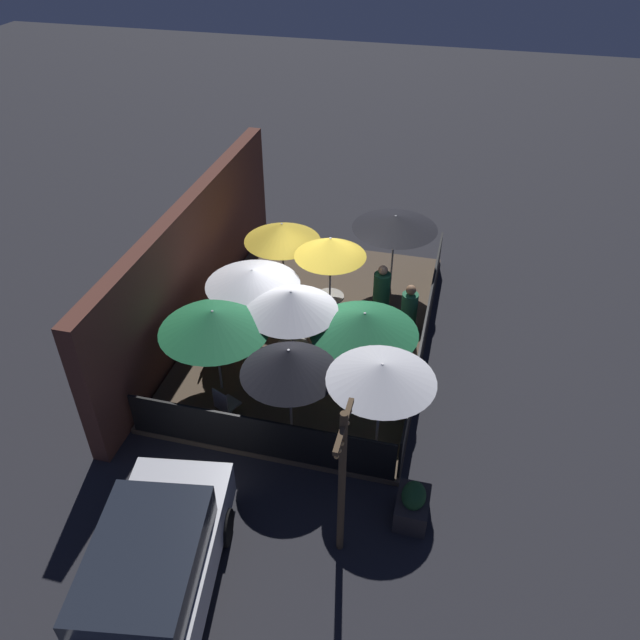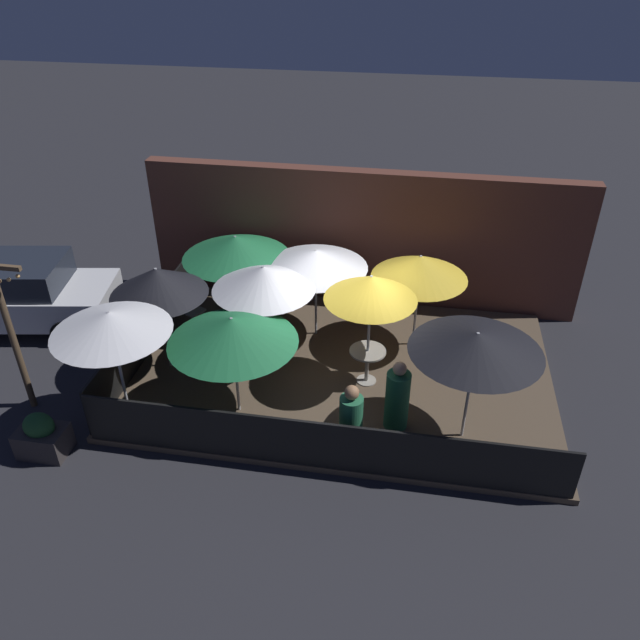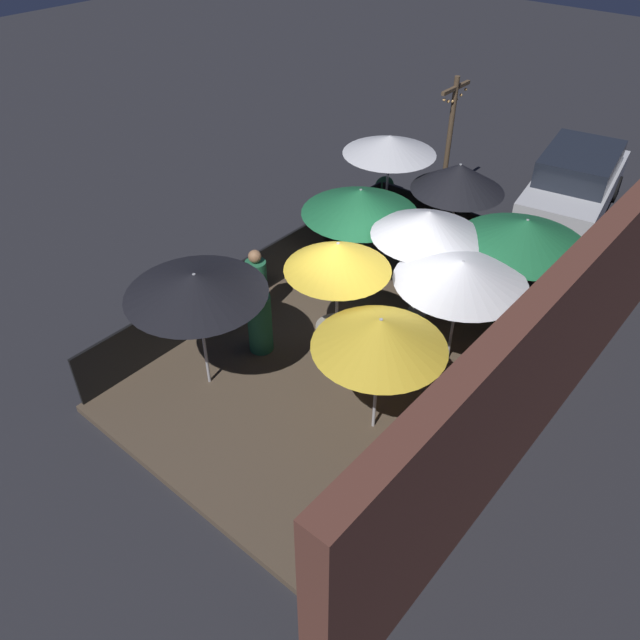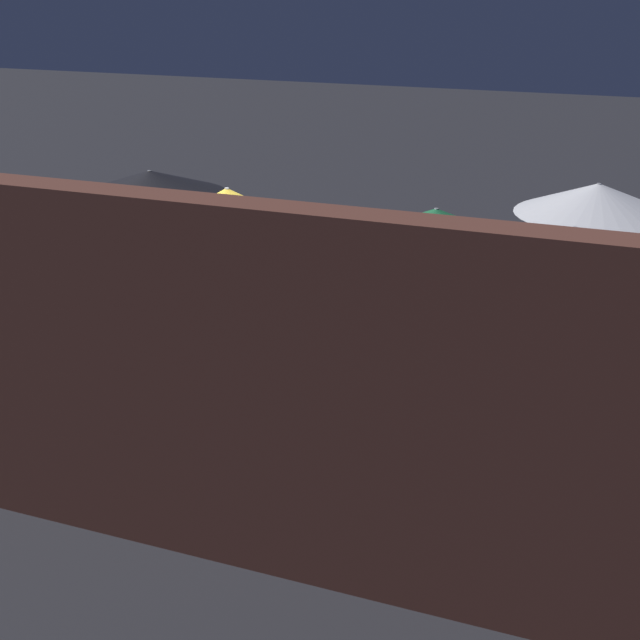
# 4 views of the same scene
# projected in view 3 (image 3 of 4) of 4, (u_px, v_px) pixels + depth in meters

# --- Properties ---
(ground_plane) EXTENTS (60.00, 60.00, 0.00)m
(ground_plane) POSITION_uv_depth(u_px,v_px,m) (367.00, 356.00, 11.17)
(ground_plane) COLOR #26262B
(patio_deck) EXTENTS (8.26, 5.52, 0.12)m
(patio_deck) POSITION_uv_depth(u_px,v_px,m) (367.00, 353.00, 11.13)
(patio_deck) COLOR brown
(patio_deck) RESTS_ON ground_plane
(building_wall) EXTENTS (9.86, 0.36, 3.23)m
(building_wall) POSITION_uv_depth(u_px,v_px,m) (545.00, 361.00, 8.65)
(building_wall) COLOR brown
(building_wall) RESTS_ON ground_plane
(fence_front) EXTENTS (8.06, 0.05, 0.95)m
(fence_front) POSITION_uv_depth(u_px,v_px,m) (258.00, 274.00, 12.18)
(fence_front) COLOR black
(fence_front) RESTS_ON patio_deck
(fence_side_left) EXTENTS (0.05, 5.32, 0.95)m
(fence_side_left) POSITION_uv_depth(u_px,v_px,m) (484.00, 238.00, 13.25)
(fence_side_left) COLOR black
(fence_side_left) RESTS_ON patio_deck
(patio_umbrella_0) EXTENTS (1.71, 1.71, 2.35)m
(patio_umbrella_0) POSITION_uv_depth(u_px,v_px,m) (338.00, 256.00, 9.64)
(patio_umbrella_0) COLOR #B2B2B7
(patio_umbrella_0) RESTS_ON patio_deck
(patio_umbrella_1) EXTENTS (2.00, 2.00, 2.17)m
(patio_umbrella_1) POSITION_uv_depth(u_px,v_px,m) (428.00, 223.00, 10.82)
(patio_umbrella_1) COLOR #B2B2B7
(patio_umbrella_1) RESTS_ON patio_deck
(patio_umbrella_2) EXTENTS (2.15, 2.15, 2.02)m
(patio_umbrella_2) POSITION_uv_depth(u_px,v_px,m) (462.00, 271.00, 9.81)
(patio_umbrella_2) COLOR #B2B2B7
(patio_umbrella_2) RESTS_ON patio_deck
(patio_umbrella_3) EXTENTS (1.98, 1.98, 2.33)m
(patio_umbrella_3) POSITION_uv_depth(u_px,v_px,m) (390.00, 145.00, 13.03)
(patio_umbrella_3) COLOR #B2B2B7
(patio_umbrella_3) RESTS_ON patio_deck
(patio_umbrella_4) EXTENTS (2.18, 2.18, 2.16)m
(patio_umbrella_4) POSITION_uv_depth(u_px,v_px,m) (195.00, 284.00, 9.26)
(patio_umbrella_4) COLOR #B2B2B7
(patio_umbrella_4) RESTS_ON patio_deck
(patio_umbrella_5) EXTENTS (1.93, 1.93, 2.10)m
(patio_umbrella_5) POSITION_uv_depth(u_px,v_px,m) (380.00, 333.00, 8.55)
(patio_umbrella_5) COLOR #B2B2B7
(patio_umbrella_5) RESTS_ON patio_deck
(patio_umbrella_6) EXTENTS (1.85, 1.85, 2.23)m
(patio_umbrella_6) POSITION_uv_depth(u_px,v_px,m) (459.00, 177.00, 12.21)
(patio_umbrella_6) COLOR #B2B2B7
(patio_umbrella_6) RESTS_ON patio_deck
(patio_umbrella_7) EXTENTS (2.27, 2.27, 2.00)m
(patio_umbrella_7) POSITION_uv_depth(u_px,v_px,m) (360.00, 201.00, 11.83)
(patio_umbrella_7) COLOR #B2B2B7
(patio_umbrella_7) RESTS_ON patio_deck
(patio_umbrella_8) EXTENTS (2.30, 2.30, 2.09)m
(patio_umbrella_8) POSITION_uv_depth(u_px,v_px,m) (525.00, 232.00, 10.74)
(patio_umbrella_8) COLOR #B2B2B7
(patio_umbrella_8) RESTS_ON patio_deck
(dining_table_0) EXTENTS (0.70, 0.70, 0.73)m
(dining_table_0) POSITION_uv_depth(u_px,v_px,m) (336.00, 333.00, 10.59)
(dining_table_0) COLOR #9E998E
(dining_table_0) RESTS_ON patio_deck
(dining_table_1) EXTENTS (0.71, 0.71, 0.73)m
(dining_table_1) POSITION_uv_depth(u_px,v_px,m) (421.00, 288.00, 11.66)
(dining_table_1) COLOR #9E998E
(dining_table_1) RESTS_ON patio_deck
(patio_chair_0) EXTENTS (0.41, 0.41, 0.92)m
(patio_chair_0) POSITION_uv_depth(u_px,v_px,m) (519.00, 331.00, 10.73)
(patio_chair_0) COLOR gray
(patio_chair_0) RESTS_ON patio_deck
(patio_chair_1) EXTENTS (0.53, 0.53, 0.94)m
(patio_chair_1) POSITION_uv_depth(u_px,v_px,m) (510.00, 263.00, 12.39)
(patio_chair_1) COLOR gray
(patio_chair_1) RESTS_ON patio_deck
(patron_0) EXTENTS (0.54, 0.54, 1.39)m
(patron_0) POSITION_uv_depth(u_px,v_px,m) (257.00, 286.00, 11.59)
(patron_0) COLOR #236642
(patron_0) RESTS_ON patio_deck
(patron_1) EXTENTS (0.43, 0.43, 1.38)m
(patron_1) POSITION_uv_depth(u_px,v_px,m) (260.00, 321.00, 10.77)
(patron_1) COLOR #236642
(patron_1) RESTS_ON patio_deck
(planter_box) EXTENTS (0.82, 0.57, 0.84)m
(planter_box) POSITION_uv_depth(u_px,v_px,m) (384.00, 195.00, 15.35)
(planter_box) COLOR #332D2D
(planter_box) RESTS_ON ground_plane
(light_post) EXTENTS (1.10, 0.12, 3.22)m
(light_post) POSITION_uv_depth(u_px,v_px,m) (449.00, 138.00, 14.42)
(light_post) COLOR brown
(light_post) RESTS_ON ground_plane
(parked_car_0) EXTENTS (4.54, 2.39, 1.62)m
(parked_car_0) POSITION_uv_depth(u_px,v_px,m) (575.00, 182.00, 14.81)
(parked_car_0) COLOR silver
(parked_car_0) RESTS_ON ground_plane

